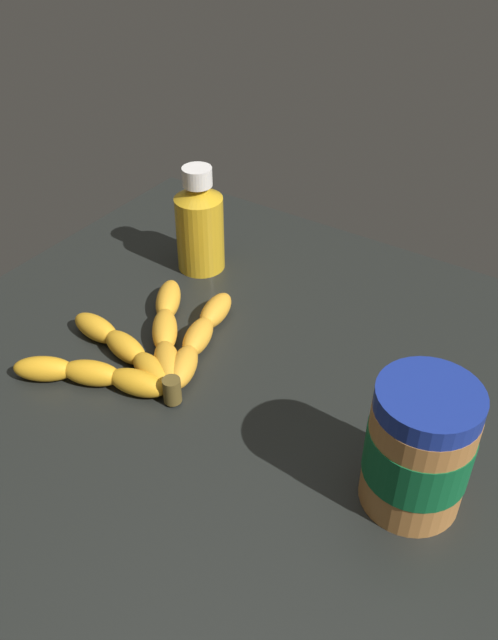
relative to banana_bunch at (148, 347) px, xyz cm
name	(u,v)px	position (x,y,z in cm)	size (l,w,h in cm)	color
ground_plane	(227,393)	(1.28, -10.23, -3.14)	(75.85, 76.89, 3.32)	black
banana_bunch	(148,347)	(0.00, 0.00, 0.00)	(26.24, 19.43, 3.30)	gold
peanut_butter_jar	(419,449)	(-2.01, -33.47, 5.09)	(9.49, 9.49, 13.43)	#B27238
honey_bottle	(200,224)	(19.18, 6.59, 5.25)	(6.57, 6.57, 14.93)	gold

